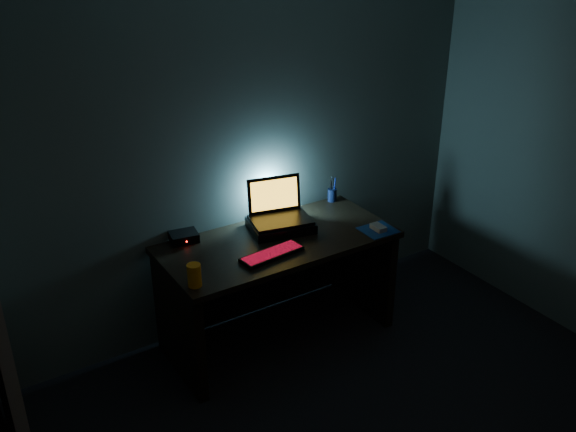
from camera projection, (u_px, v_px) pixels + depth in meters
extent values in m
cube|color=#4C5651|center=(247.00, 148.00, 4.14)|extent=(3.50, 0.00, 2.50)
cube|color=black|center=(278.00, 242.00, 4.07)|extent=(1.50, 0.70, 0.04)
cube|color=black|center=(179.00, 326.00, 3.89)|extent=(0.06, 0.64, 0.71)
cube|color=black|center=(363.00, 264.00, 4.58)|extent=(0.06, 0.64, 0.71)
cube|color=black|center=(254.00, 271.00, 4.49)|extent=(1.38, 0.02, 0.65)
cube|color=black|center=(281.00, 225.00, 4.18)|extent=(0.46, 0.38, 0.06)
cube|color=black|center=(281.00, 220.00, 4.16)|extent=(0.43, 0.34, 0.02)
cube|color=black|center=(274.00, 194.00, 4.22)|extent=(0.36, 0.12, 0.24)
cube|color=#FFAE1A|center=(274.00, 194.00, 4.21)|extent=(0.32, 0.10, 0.20)
cube|color=black|center=(272.00, 254.00, 3.87)|extent=(0.42, 0.17, 0.02)
cube|color=red|center=(272.00, 252.00, 3.86)|extent=(0.40, 0.15, 0.00)
cube|color=navy|center=(378.00, 230.00, 4.18)|extent=(0.22, 0.20, 0.00)
cube|color=gray|center=(378.00, 228.00, 4.17)|extent=(0.07, 0.11, 0.03)
cylinder|color=black|center=(332.00, 195.00, 4.58)|extent=(0.07, 0.07, 0.09)
cylinder|color=orange|center=(194.00, 275.00, 3.54)|extent=(0.09, 0.09, 0.13)
cube|color=black|center=(184.00, 237.00, 4.03)|extent=(0.19, 0.16, 0.06)
sphere|color=#FF0C07|center=(187.00, 242.00, 3.98)|extent=(0.01, 0.01, 0.01)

